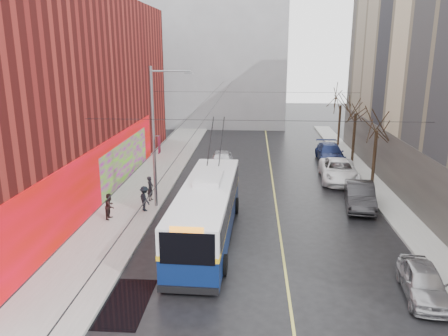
% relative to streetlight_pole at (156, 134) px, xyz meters
% --- Properties ---
extents(ground, '(140.00, 140.00, 0.00)m').
position_rel_streetlight_pole_xyz_m(ground, '(6.14, -10.00, -4.85)').
color(ground, black).
rests_on(ground, ground).
extents(sidewalk_left, '(4.00, 60.00, 0.15)m').
position_rel_streetlight_pole_xyz_m(sidewalk_left, '(-1.86, 2.00, -4.77)').
color(sidewalk_left, gray).
rests_on(sidewalk_left, ground).
extents(sidewalk_right, '(2.00, 60.00, 0.15)m').
position_rel_streetlight_pole_xyz_m(sidewalk_right, '(15.14, 2.00, -4.77)').
color(sidewalk_right, gray).
rests_on(sidewalk_right, ground).
extents(lane_line, '(0.12, 50.00, 0.01)m').
position_rel_streetlight_pole_xyz_m(lane_line, '(7.64, 4.00, -4.84)').
color(lane_line, '#BFB74C').
rests_on(lane_line, ground).
extents(building_left, '(12.11, 36.00, 14.00)m').
position_rel_streetlight_pole_xyz_m(building_left, '(-9.85, 3.99, 2.14)').
color(building_left, '#5E1412').
rests_on(building_left, ground).
extents(building_far, '(20.50, 12.10, 18.00)m').
position_rel_streetlight_pole_xyz_m(building_far, '(0.14, 34.99, 4.17)').
color(building_far, gray).
rests_on(building_far, ground).
extents(streetlight_pole, '(2.65, 0.60, 9.00)m').
position_rel_streetlight_pole_xyz_m(streetlight_pole, '(0.00, 0.00, 0.00)').
color(streetlight_pole, slate).
rests_on(streetlight_pole, ground).
extents(catenary_wires, '(18.00, 60.00, 0.22)m').
position_rel_streetlight_pole_xyz_m(catenary_wires, '(3.60, 4.77, 1.40)').
color(catenary_wires, black).
extents(tree_near, '(3.20, 3.20, 6.40)m').
position_rel_streetlight_pole_xyz_m(tree_near, '(15.14, 6.00, 0.13)').
color(tree_near, black).
rests_on(tree_near, ground).
extents(tree_mid, '(3.20, 3.20, 6.68)m').
position_rel_streetlight_pole_xyz_m(tree_mid, '(15.14, 13.00, 0.41)').
color(tree_mid, black).
rests_on(tree_mid, ground).
extents(tree_far, '(3.20, 3.20, 6.57)m').
position_rel_streetlight_pole_xyz_m(tree_far, '(15.14, 20.00, 0.30)').
color(tree_far, black).
rests_on(tree_far, ground).
extents(puddle, '(2.51, 3.79, 0.01)m').
position_rel_streetlight_pole_xyz_m(puddle, '(0.65, -11.08, -4.84)').
color(puddle, black).
rests_on(puddle, ground).
extents(pigeons_flying, '(4.54, 3.52, 1.94)m').
position_rel_streetlight_pole_xyz_m(pigeons_flying, '(3.69, 0.16, 2.21)').
color(pigeons_flying, slate).
extents(trolleybus, '(3.13, 12.25, 5.76)m').
position_rel_streetlight_pole_xyz_m(trolleybus, '(3.64, -4.53, -3.24)').
color(trolleybus, '#091946').
rests_on(trolleybus, ground).
extents(parked_car_a, '(2.01, 4.13, 1.36)m').
position_rel_streetlight_pole_xyz_m(parked_car_a, '(13.14, -9.78, -4.17)').
color(parked_car_a, '#A2A2A7').
rests_on(parked_car_a, ground).
extents(parked_car_b, '(2.38, 5.10, 1.62)m').
position_rel_streetlight_pole_xyz_m(parked_car_b, '(13.03, 0.97, -4.04)').
color(parked_car_b, '#252427').
rests_on(parked_car_b, ground).
extents(parked_car_c, '(3.16, 6.16, 1.66)m').
position_rel_streetlight_pole_xyz_m(parked_car_c, '(12.78, 6.92, -4.02)').
color(parked_car_c, white).
rests_on(parked_car_c, ground).
extents(parked_car_d, '(2.36, 5.62, 1.62)m').
position_rel_streetlight_pole_xyz_m(parked_car_d, '(13.14, 13.20, -4.04)').
color(parked_car_d, navy).
rests_on(parked_car_d, ground).
extents(following_car, '(2.03, 4.78, 1.61)m').
position_rel_streetlight_pole_xyz_m(following_car, '(3.40, 9.59, -4.04)').
color(following_car, silver).
rests_on(following_car, ground).
extents(pedestrian_a, '(0.48, 0.66, 1.67)m').
position_rel_streetlight_pole_xyz_m(pedestrian_a, '(-0.75, 0.98, -3.86)').
color(pedestrian_a, black).
rests_on(pedestrian_a, sidewalk_left).
extents(pedestrian_b, '(0.66, 0.81, 1.56)m').
position_rel_streetlight_pole_xyz_m(pedestrian_b, '(-2.40, -2.44, -3.92)').
color(pedestrian_b, black).
rests_on(pedestrian_b, sidewalk_left).
extents(pedestrian_c, '(1.12, 1.17, 1.59)m').
position_rel_streetlight_pole_xyz_m(pedestrian_c, '(-0.65, -0.98, -3.90)').
color(pedestrian_c, black).
rests_on(pedestrian_c, sidewalk_left).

